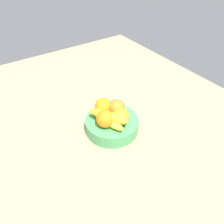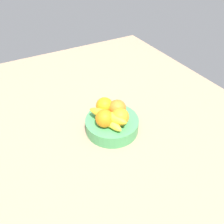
{
  "view_description": "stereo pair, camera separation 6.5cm",
  "coord_description": "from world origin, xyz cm",
  "px_view_note": "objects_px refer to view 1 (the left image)",
  "views": [
    {
      "loc": [
        -57.39,
        38.43,
        68.49
      ],
      "look_at": [
        2.4,
        -2.2,
        9.67
      ],
      "focal_mm": 36.98,
      "sensor_mm": 36.0,
      "label": 1
    },
    {
      "loc": [
        -60.77,
        32.94,
        68.49
      ],
      "look_at": [
        2.4,
        -2.2,
        9.67
      ],
      "focal_mm": 36.98,
      "sensor_mm": 36.0,
      "label": 2
    }
  ],
  "objects_px": {
    "banana_bunch": "(108,118)",
    "fruit_bowl": "(112,125)",
    "orange_front_left": "(117,108)",
    "orange_center": "(105,119)",
    "orange_front_right": "(104,106)",
    "orange_back_left": "(121,116)"
  },
  "relations": [
    {
      "from": "orange_front_right",
      "to": "orange_front_left",
      "type": "bearing_deg",
      "value": -136.01
    },
    {
      "from": "orange_front_left",
      "to": "banana_bunch",
      "type": "relative_size",
      "value": 0.42
    },
    {
      "from": "orange_back_left",
      "to": "fruit_bowl",
      "type": "bearing_deg",
      "value": 21.57
    },
    {
      "from": "orange_front_right",
      "to": "banana_bunch",
      "type": "relative_size",
      "value": 0.42
    },
    {
      "from": "orange_front_left",
      "to": "orange_center",
      "type": "distance_m",
      "value": 0.08
    },
    {
      "from": "orange_front_right",
      "to": "orange_center",
      "type": "xyz_separation_m",
      "value": [
        -0.07,
        0.04,
        0.0
      ]
    },
    {
      "from": "fruit_bowl",
      "to": "banana_bunch",
      "type": "bearing_deg",
      "value": 113.78
    },
    {
      "from": "banana_bunch",
      "to": "orange_front_right",
      "type": "bearing_deg",
      "value": -18.95
    },
    {
      "from": "orange_center",
      "to": "orange_back_left",
      "type": "xyz_separation_m",
      "value": [
        -0.02,
        -0.06,
        0.0
      ]
    },
    {
      "from": "orange_center",
      "to": "banana_bunch",
      "type": "xyz_separation_m",
      "value": [
        0.0,
        -0.01,
        -0.01
      ]
    },
    {
      "from": "fruit_bowl",
      "to": "orange_center",
      "type": "relative_size",
      "value": 3.06
    },
    {
      "from": "fruit_bowl",
      "to": "banana_bunch",
      "type": "xyz_separation_m",
      "value": [
        -0.01,
        0.03,
        0.06
      ]
    },
    {
      "from": "orange_front_right",
      "to": "orange_back_left",
      "type": "distance_m",
      "value": 0.1
    },
    {
      "from": "orange_front_right",
      "to": "orange_center",
      "type": "relative_size",
      "value": 1.0
    },
    {
      "from": "orange_back_left",
      "to": "banana_bunch",
      "type": "distance_m",
      "value": 0.05
    },
    {
      "from": "orange_front_left",
      "to": "orange_front_right",
      "type": "relative_size",
      "value": 1.0
    },
    {
      "from": "orange_front_right",
      "to": "orange_back_left",
      "type": "height_order",
      "value": "same"
    },
    {
      "from": "fruit_bowl",
      "to": "orange_front_right",
      "type": "xyz_separation_m",
      "value": [
        0.05,
        0.01,
        0.06
      ]
    },
    {
      "from": "fruit_bowl",
      "to": "orange_front_left",
      "type": "bearing_deg",
      "value": -66.71
    },
    {
      "from": "orange_front_left",
      "to": "orange_front_right",
      "type": "bearing_deg",
      "value": 43.99
    },
    {
      "from": "banana_bunch",
      "to": "fruit_bowl",
      "type": "bearing_deg",
      "value": -66.22
    },
    {
      "from": "orange_front_left",
      "to": "orange_back_left",
      "type": "distance_m",
      "value": 0.06
    }
  ]
}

